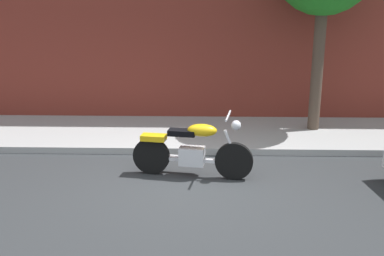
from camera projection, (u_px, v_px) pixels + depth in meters
ground_plane at (184, 188)px, 7.62m from camera, size 60.00×60.00×0.00m
sidewalk at (190, 133)px, 10.49m from camera, size 24.22×2.65×0.14m
motorcycle at (192, 150)px, 8.00m from camera, size 2.15×0.75×1.17m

